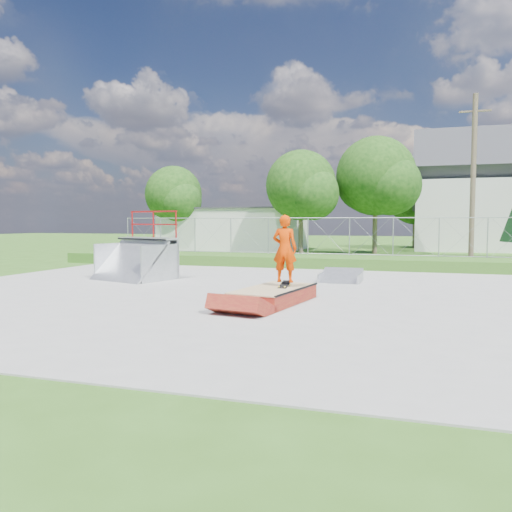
{
  "coord_description": "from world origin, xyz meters",
  "views": [
    {
      "loc": [
        4.86,
        -13.39,
        2.12
      ],
      "look_at": [
        0.48,
        0.55,
        1.1
      ],
      "focal_mm": 35.0,
      "sensor_mm": 36.0,
      "label": 1
    }
  ],
  "objects_px": {
    "grind_box": "(274,296)",
    "skater": "(285,251)",
    "flat_bank_ramp": "(341,276)",
    "quarter_pipe": "(133,245)"
  },
  "relations": [
    {
      "from": "grind_box",
      "to": "quarter_pipe",
      "type": "xyz_separation_m",
      "value": [
        -6.22,
        3.48,
        1.05
      ]
    },
    {
      "from": "quarter_pipe",
      "to": "skater",
      "type": "bearing_deg",
      "value": -9.21
    },
    {
      "from": "flat_bank_ramp",
      "to": "skater",
      "type": "height_order",
      "value": "skater"
    },
    {
      "from": "quarter_pipe",
      "to": "flat_bank_ramp",
      "type": "bearing_deg",
      "value": 28.51
    },
    {
      "from": "grind_box",
      "to": "quarter_pipe",
      "type": "distance_m",
      "value": 7.2
    },
    {
      "from": "flat_bank_ramp",
      "to": "skater",
      "type": "xyz_separation_m",
      "value": [
        -0.84,
        -4.64,
        1.12
      ]
    },
    {
      "from": "grind_box",
      "to": "flat_bank_ramp",
      "type": "xyz_separation_m",
      "value": [
        1.04,
        4.96,
        0.01
      ]
    },
    {
      "from": "grind_box",
      "to": "skater",
      "type": "xyz_separation_m",
      "value": [
        0.2,
        0.33,
        1.13
      ]
    },
    {
      "from": "grind_box",
      "to": "quarter_pipe",
      "type": "relative_size",
      "value": 1.17
    },
    {
      "from": "grind_box",
      "to": "skater",
      "type": "bearing_deg",
      "value": 68.76
    }
  ]
}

